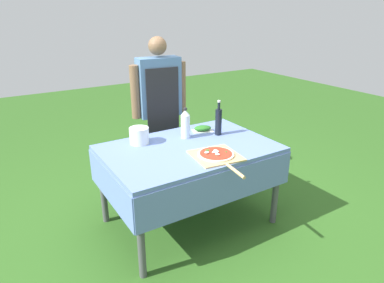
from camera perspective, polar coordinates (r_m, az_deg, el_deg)
The scene contains 8 objects.
ground_plane at distance 3.20m, azimuth -0.46°, elevation -13.11°, with size 12.00×12.00×0.00m, color #2D5B1E.
prep_table at distance 2.88m, azimuth -0.50°, elevation -2.51°, with size 1.42×0.95×0.73m.
person_cook at distance 3.50m, azimuth -5.43°, elevation 6.60°, with size 0.58×0.22×1.56m.
pizza_on_peel at distance 2.65m, azimuth 4.11°, elevation -2.33°, with size 0.39×0.60×0.05m.
oil_bottle at distance 3.08m, azimuth 4.43°, elevation 3.39°, with size 0.06×0.06×0.32m.
water_bottle at distance 3.00m, azimuth -1.11°, elevation 2.96°, with size 0.08×0.08×0.27m.
herb_container at distance 3.19m, azimuth 1.80°, elevation 2.18°, with size 0.22×0.17×0.06m.
mixing_tub at distance 2.93m, azimuth -8.79°, elevation 0.99°, with size 0.17×0.17×0.14m, color silver.
Camera 1 is at (-1.37, -2.25, 1.82)m, focal length 32.00 mm.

